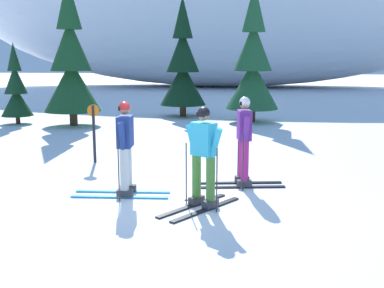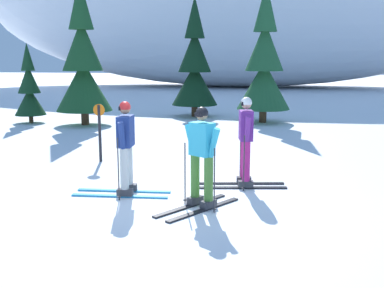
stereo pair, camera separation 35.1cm
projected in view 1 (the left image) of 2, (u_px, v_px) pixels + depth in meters
The scene contains 9 objects.
ground_plane at pixel (159, 202), 8.04m from camera, with size 120.00×120.00×0.00m, color white.
skier_cyan_jacket at pixel (203, 156), 7.63m from camera, with size 1.27×1.58×1.69m.
skier_purple_jacket at pixel (243, 141), 8.91m from camera, with size 1.82×0.77×1.74m.
skier_navy_jacket at pixel (125, 147), 8.29m from camera, with size 1.78×0.80×1.71m.
pine_tree_far_left at pixel (16, 90), 17.16m from camera, with size 1.16×1.16×2.99m.
pine_tree_center_left at pixel (71, 65), 16.56m from camera, with size 2.02×2.02×5.24m.
pine_tree_center_right at pixel (183, 67), 19.12m from camera, with size 1.89×1.89×4.90m.
pine_tree_far_right at pixel (253, 65), 17.44m from camera, with size 1.99×1.99×5.16m.
trail_marker_post at pixel (94, 130), 10.91m from camera, with size 0.28×0.07×1.38m.
Camera 1 is at (1.51, -7.58, 2.49)m, focal length 43.52 mm.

